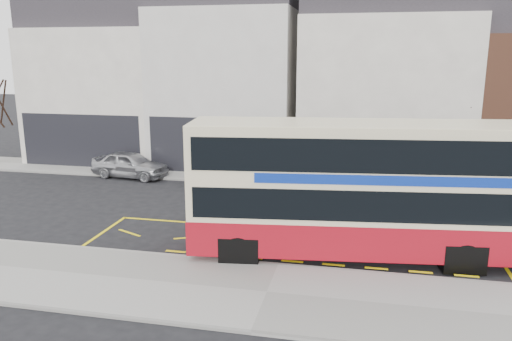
% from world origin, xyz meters
% --- Properties ---
extents(ground, '(120.00, 120.00, 0.00)m').
position_xyz_m(ground, '(0.00, 0.00, 0.00)').
color(ground, black).
rests_on(ground, ground).
extents(pavement, '(40.00, 4.00, 0.15)m').
position_xyz_m(pavement, '(0.00, -2.30, 0.07)').
color(pavement, gray).
rests_on(pavement, ground).
extents(kerb, '(40.00, 0.15, 0.15)m').
position_xyz_m(kerb, '(0.00, -0.38, 0.07)').
color(kerb, gray).
rests_on(kerb, ground).
extents(far_pavement, '(50.00, 3.00, 0.15)m').
position_xyz_m(far_pavement, '(0.00, 11.00, 0.07)').
color(far_pavement, gray).
rests_on(far_pavement, ground).
extents(road_markings, '(14.00, 3.40, 0.01)m').
position_xyz_m(road_markings, '(0.00, 1.60, 0.01)').
color(road_markings, yellow).
rests_on(road_markings, ground).
extents(terrace_far_left, '(8.00, 8.01, 10.80)m').
position_xyz_m(terrace_far_left, '(-13.50, 14.99, 4.82)').
color(terrace_far_left, silver).
rests_on(terrace_far_left, ground).
extents(terrace_left, '(8.00, 8.01, 11.80)m').
position_xyz_m(terrace_left, '(-5.50, 14.99, 5.32)').
color(terrace_left, silver).
rests_on(terrace_left, ground).
extents(terrace_green_shop, '(9.00, 8.01, 11.30)m').
position_xyz_m(terrace_green_shop, '(3.50, 14.99, 5.07)').
color(terrace_green_shop, silver).
rests_on(terrace_green_shop, ground).
extents(double_decker_bus, '(11.41, 3.88, 4.47)m').
position_xyz_m(double_decker_bus, '(2.58, 1.10, 2.35)').
color(double_decker_bus, beige).
rests_on(double_decker_bus, ground).
extents(bus_stop_post, '(0.79, 0.13, 3.17)m').
position_xyz_m(bus_stop_post, '(-1.79, -0.39, 2.04)').
color(bus_stop_post, black).
rests_on(bus_stop_post, pavement).
extents(car_silver, '(4.41, 2.27, 1.44)m').
position_xyz_m(car_silver, '(-9.84, 9.69, 0.72)').
color(car_silver, '#AAAAAF').
rests_on(car_silver, ground).
extents(car_grey, '(4.53, 1.76, 1.47)m').
position_xyz_m(car_grey, '(-3.85, 9.57, 0.74)').
color(car_grey, '#484C51').
rests_on(car_grey, ground).
extents(street_tree_right, '(2.42, 2.42, 5.22)m').
position_xyz_m(street_tree_right, '(7.70, 11.89, 3.56)').
color(street_tree_right, black).
rests_on(street_tree_right, ground).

